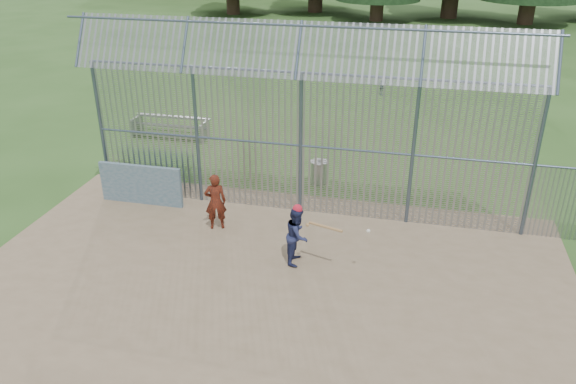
% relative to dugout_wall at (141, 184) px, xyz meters
% --- Properties ---
extents(ground, '(120.00, 120.00, 0.00)m').
position_rel_dugout_wall_xyz_m(ground, '(4.60, -2.90, -0.62)').
color(ground, '#2D511E').
rests_on(ground, ground).
extents(dirt_infield, '(14.00, 10.00, 0.02)m').
position_rel_dugout_wall_xyz_m(dirt_infield, '(4.60, -3.40, -0.61)').
color(dirt_infield, '#756047').
rests_on(dirt_infield, ground).
extents(dugout_wall, '(2.50, 0.12, 1.20)m').
position_rel_dugout_wall_xyz_m(dugout_wall, '(0.00, 0.00, 0.00)').
color(dugout_wall, '#38566B').
rests_on(dugout_wall, dirt_infield).
extents(batter, '(0.55, 0.70, 1.45)m').
position_rel_dugout_wall_xyz_m(batter, '(5.10, -2.04, 0.12)').
color(batter, navy).
rests_on(batter, dirt_infield).
extents(onlooker, '(0.67, 0.56, 1.57)m').
position_rel_dugout_wall_xyz_m(onlooker, '(2.63, -0.91, 0.19)').
color(onlooker, maroon).
rests_on(onlooker, dirt_infield).
extents(bg_kid_seated, '(0.46, 0.44, 0.77)m').
position_rel_dugout_wall_xyz_m(bg_kid_seated, '(5.89, 13.26, -0.23)').
color(bg_kid_seated, slate).
rests_on(bg_kid_seated, ground).
extents(batting_gear, '(1.85, 0.42, 0.46)m').
position_rel_dugout_wall_xyz_m(batting_gear, '(5.33, -2.09, 0.74)').
color(batting_gear, red).
rests_on(batting_gear, ground).
extents(trash_can, '(0.56, 0.56, 0.82)m').
position_rel_dugout_wall_xyz_m(trash_can, '(4.79, 2.61, -0.24)').
color(trash_can, gray).
rests_on(trash_can, ground).
extents(bleacher, '(3.00, 0.95, 0.72)m').
position_rel_dugout_wall_xyz_m(bleacher, '(-1.54, 5.52, -0.21)').
color(bleacher, slate).
rests_on(bleacher, ground).
extents(backstop_fence, '(20.09, 0.81, 5.30)m').
position_rel_dugout_wall_xyz_m(backstop_fence, '(6.41, 0.53, 1.74)').
color(backstop_fence, '#47566B').
rests_on(backstop_fence, ground).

